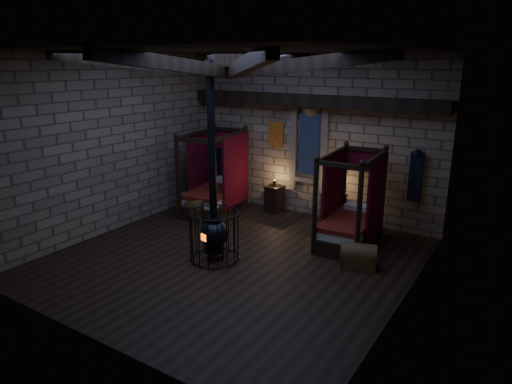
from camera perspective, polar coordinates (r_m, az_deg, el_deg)
The scene contains 8 objects.
room at distance 8.96m, azimuth -2.84°, elevation 14.27°, with size 7.02×7.02×4.29m.
bed_left at distance 12.67m, azimuth -5.06°, elevation 0.09°, with size 1.41×2.23×2.18m.
bed_right at distance 10.58m, azimuth 11.71°, elevation -3.62°, with size 1.17×2.05×2.08m.
trunk_left at distance 12.15m, azimuth -7.65°, elevation -1.94°, with size 0.95×0.67×0.65m.
trunk_right at distance 9.51m, azimuth 12.68°, elevation -7.88°, with size 0.80×0.64×0.51m.
nightstand_left at distance 12.52m, azimuth 2.33°, elevation -0.81°, with size 0.52×0.50×0.90m.
nightstand_right at distance 11.68m, azimuth 9.63°, elevation -2.12°, with size 0.60×0.59×0.89m.
stove at distance 9.50m, azimuth -5.26°, elevation -4.91°, with size 1.03×1.03×4.05m.
Camera 1 is at (5.19, -7.21, 4.05)m, focal length 32.00 mm.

